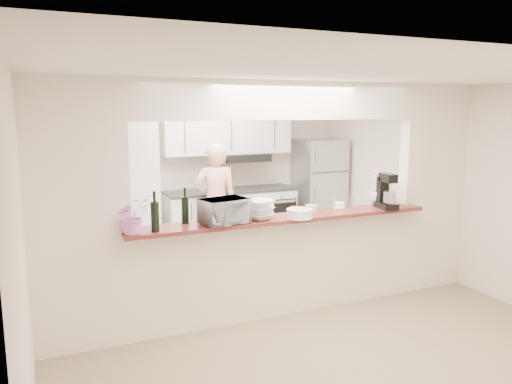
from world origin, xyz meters
TOP-DOWN VIEW (x-y plane):
  - floor at (0.00, 0.00)m, footprint 6.00×6.00m
  - tile_overlay at (0.00, 1.55)m, footprint 5.00×2.90m
  - partition at (0.00, 0.00)m, footprint 5.00×0.15m
  - bar_counter at (0.00, -0.00)m, footprint 3.40×0.38m
  - kitchen_cabinets at (-0.19, 2.72)m, footprint 3.15×0.62m
  - refrigerator at (2.05, 2.65)m, footprint 0.75×0.70m
  - flower_left at (-1.60, -0.15)m, footprint 0.34×0.31m
  - wine_bottle_a at (-1.05, 0.07)m, footprint 0.07×0.07m
  - wine_bottle_b at (-1.40, -0.15)m, footprint 0.08×0.08m
  - toaster_oven at (-0.70, -0.10)m, footprint 0.51×0.40m
  - serving_bowls at (-0.30, -0.08)m, footprint 0.34×0.34m
  - plate_stack_a at (-0.25, 0.03)m, footprint 0.29×0.29m
  - plate_stack_b at (0.10, -0.19)m, footprint 0.28×0.28m
  - red_bowl at (0.20, 0.08)m, footprint 0.13×0.13m
  - tan_bowl at (0.40, 0.08)m, footprint 0.14×0.14m
  - utensil_caddy at (0.80, 0.05)m, footprint 0.26×0.20m
  - stand_mixer at (1.25, -0.14)m, footprint 0.21×0.30m
  - flower_right at (1.30, 0.05)m, footprint 0.24×0.24m
  - person at (-0.00, 2.14)m, footprint 0.70×0.54m

SIDE VIEW (x-z plane):
  - floor at x=0.00m, z-range 0.00..0.00m
  - tile_overlay at x=0.00m, z-range 0.00..0.01m
  - bar_counter at x=0.00m, z-range 0.03..1.12m
  - refrigerator at x=2.05m, z-range 0.00..1.70m
  - person at x=0.00m, z-range 0.00..1.72m
  - kitchen_cabinets at x=-0.19m, z-range -0.15..2.10m
  - red_bowl at x=0.20m, z-range 1.09..1.15m
  - tan_bowl at x=0.40m, z-range 1.09..1.16m
  - plate_stack_b at x=0.10m, z-range 1.09..1.19m
  - plate_stack_a at x=-0.25m, z-range 1.09..1.22m
  - utensil_caddy at x=0.80m, z-range 1.07..1.29m
  - serving_bowls at x=-0.30m, z-range 1.09..1.29m
  - toaster_oven at x=-0.70m, z-range 1.09..1.34m
  - wine_bottle_a at x=-1.05m, z-range 1.05..1.41m
  - wine_bottle_b at x=-1.40m, z-range 1.05..1.43m
  - flower_left at x=-1.60m, z-range 1.09..1.43m
  - stand_mixer at x=1.25m, z-range 1.07..1.47m
  - flower_right at x=1.30m, z-range 1.09..1.51m
  - partition at x=0.00m, z-range 0.23..2.73m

